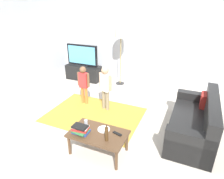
% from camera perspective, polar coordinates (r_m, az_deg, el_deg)
% --- Properties ---
extents(ground, '(7.80, 7.80, 0.00)m').
position_cam_1_polar(ground, '(4.38, -3.23, -10.78)').
color(ground, beige).
extents(wall_back, '(6.00, 0.12, 2.70)m').
position_cam_1_polar(wall_back, '(6.50, 8.83, 13.78)').
color(wall_back, silver).
rests_on(wall_back, ground).
extents(area_rug, '(2.20, 1.60, 0.01)m').
position_cam_1_polar(area_rug, '(4.81, -5.15, -7.22)').
color(area_rug, '#B28C33').
rests_on(area_rug, ground).
extents(tv_stand, '(1.20, 0.44, 0.50)m').
position_cam_1_polar(tv_stand, '(6.87, -8.21, 4.84)').
color(tv_stand, black).
rests_on(tv_stand, ground).
extents(tv, '(1.10, 0.28, 0.71)m').
position_cam_1_polar(tv, '(6.68, -8.61, 9.67)').
color(tv, black).
rests_on(tv, tv_stand).
extents(couch, '(0.80, 1.80, 0.86)m').
position_cam_1_polar(couch, '(4.30, 23.15, -9.05)').
color(couch, black).
rests_on(couch, ground).
extents(floor_lamp, '(0.36, 0.36, 1.78)m').
position_cam_1_polar(floor_lamp, '(6.11, 2.60, 15.22)').
color(floor_lamp, '#262626').
rests_on(floor_lamp, ground).
extents(child_near_tv, '(0.34, 0.16, 1.02)m').
position_cam_1_polar(child_near_tv, '(5.10, -8.22, 2.22)').
color(child_near_tv, orange).
rests_on(child_near_tv, ground).
extents(child_center, '(0.36, 0.20, 1.12)m').
position_cam_1_polar(child_center, '(4.74, -1.93, 1.48)').
color(child_center, gray).
rests_on(child_center, ground).
extents(coffee_table, '(1.00, 0.60, 0.42)m').
position_cam_1_polar(coffee_table, '(3.55, -4.01, -13.00)').
color(coffee_table, '#513823').
rests_on(coffee_table, ground).
extents(book_stack, '(0.29, 0.24, 0.15)m').
position_cam_1_polar(book_stack, '(3.51, -9.08, -11.27)').
color(book_stack, '#334CA5').
rests_on(book_stack, coffee_table).
extents(bottle, '(0.06, 0.06, 0.31)m').
position_cam_1_polar(bottle, '(3.27, -1.60, -12.68)').
color(bottle, '#4C3319').
rests_on(bottle, coffee_table).
extents(tv_remote, '(0.18, 0.09, 0.02)m').
position_cam_1_polar(tv_remote, '(3.47, 1.54, -12.63)').
color(tv_remote, black).
rests_on(tv_remote, coffee_table).
extents(soda_can, '(0.07, 0.07, 0.12)m').
position_cam_1_polar(soda_can, '(3.68, -7.54, -9.55)').
color(soda_can, silver).
rests_on(soda_can, coffee_table).
extents(plate, '(0.22, 0.22, 0.02)m').
position_cam_1_polar(plate, '(3.58, -2.41, -11.42)').
color(plate, white).
rests_on(plate, coffee_table).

